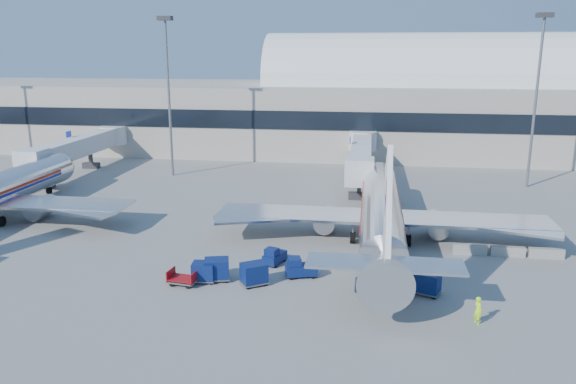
% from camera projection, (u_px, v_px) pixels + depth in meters
% --- Properties ---
extents(ground, '(260.00, 260.00, 0.00)m').
position_uv_depth(ground, '(271.00, 252.00, 51.54)').
color(ground, gray).
rests_on(ground, ground).
extents(terminal, '(170.00, 28.15, 21.00)m').
position_uv_depth(terminal, '(251.00, 108.00, 105.28)').
color(terminal, '#B2AA9E').
rests_on(terminal, ground).
extents(airliner_main, '(32.00, 37.26, 12.07)m').
position_uv_depth(airliner_main, '(381.00, 212.00, 53.75)').
color(airliner_main, silver).
rests_on(airliner_main, ground).
extents(jetbridge_near, '(4.40, 27.50, 6.25)m').
position_uv_depth(jetbridge_near, '(361.00, 153.00, 79.07)').
color(jetbridge_near, silver).
rests_on(jetbridge_near, ground).
extents(jetbridge_mid, '(4.40, 27.50, 6.25)m').
position_uv_depth(jetbridge_mid, '(82.00, 146.00, 84.94)').
color(jetbridge_mid, silver).
rests_on(jetbridge_mid, ground).
extents(mast_west, '(2.00, 1.20, 22.60)m').
position_uv_depth(mast_west, '(168.00, 73.00, 79.49)').
color(mast_west, slate).
rests_on(mast_west, ground).
extents(mast_east, '(2.00, 1.20, 22.60)m').
position_uv_depth(mast_east, '(538.00, 76.00, 72.49)').
color(mast_east, slate).
rests_on(mast_east, ground).
extents(barrier_near, '(3.00, 0.55, 0.90)m').
position_uv_depth(barrier_near, '(470.00, 250.00, 50.83)').
color(barrier_near, '#9E9E96').
rests_on(barrier_near, ground).
extents(barrier_mid, '(3.00, 0.55, 0.90)m').
position_uv_depth(barrier_mid, '(508.00, 251.00, 50.37)').
color(barrier_mid, '#9E9E96').
rests_on(barrier_mid, ground).
extents(barrier_far, '(3.00, 0.55, 0.90)m').
position_uv_depth(barrier_far, '(546.00, 253.00, 49.91)').
color(barrier_far, '#9E9E96').
rests_on(barrier_far, ground).
extents(tug_lead, '(2.82, 1.95, 1.67)m').
position_uv_depth(tug_lead, '(300.00, 268.00, 45.73)').
color(tug_lead, '#0B1B52').
rests_on(tug_lead, ground).
extents(tug_right, '(2.16, 2.09, 1.31)m').
position_uv_depth(tug_right, '(407.00, 265.00, 46.76)').
color(tug_right, '#0B1B52').
rests_on(tug_right, ground).
extents(tug_left, '(1.94, 2.65, 1.56)m').
position_uv_depth(tug_left, '(274.00, 256.00, 48.46)').
color(tug_left, '#0B1B52').
rests_on(tug_left, ground).
extents(cart_train_a, '(2.52, 2.38, 1.77)m').
position_uv_depth(cart_train_a, '(254.00, 274.00, 44.11)').
color(cart_train_a, '#0B1B52').
rests_on(cart_train_a, ground).
extents(cart_train_b, '(2.35, 2.00, 1.79)m').
position_uv_depth(cart_train_b, '(217.00, 269.00, 44.98)').
color(cart_train_b, '#0B1B52').
rests_on(cart_train_b, ground).
extents(cart_train_c, '(1.96, 1.57, 1.62)m').
position_uv_depth(cart_train_c, '(204.00, 272.00, 44.70)').
color(cart_train_c, '#0B1B52').
rests_on(cart_train_c, ground).
extents(cart_solo_near, '(2.13, 1.68, 1.80)m').
position_uv_depth(cart_solo_near, '(373.00, 286.00, 41.69)').
color(cart_solo_near, '#0B1B52').
rests_on(cart_solo_near, ground).
extents(cart_solo_far, '(2.38, 2.12, 1.73)m').
position_uv_depth(cart_solo_far, '(427.00, 283.00, 42.43)').
color(cart_solo_far, '#0B1B52').
rests_on(cart_solo_far, ground).
extents(cart_open_red, '(2.38, 1.82, 0.59)m').
position_uv_depth(cart_open_red, '(183.00, 280.00, 44.23)').
color(cart_open_red, slate).
rests_on(cart_open_red, ground).
extents(ramp_worker, '(0.71, 0.84, 1.96)m').
position_uv_depth(ramp_worker, '(478.00, 310.00, 37.81)').
color(ramp_worker, '#A1ED19').
rests_on(ramp_worker, ground).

